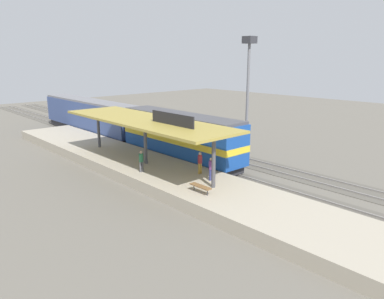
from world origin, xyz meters
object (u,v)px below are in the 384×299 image
object	(u,v)px
passenger_carriage_single	(89,116)
light_mast	(248,70)
platform_bench	(201,187)
locomotive	(180,137)
person_boarding	(211,168)
person_waiting	(200,162)
person_walking	(141,160)

from	to	relation	value
passenger_carriage_single	light_mast	xyz separation A→B (m)	(7.80, -19.60, 6.08)
platform_bench	locomotive	xyz separation A→B (m)	(6.00, 9.11, 1.07)
platform_bench	person_boarding	xyz separation A→B (m)	(2.36, 1.37, 0.51)
platform_bench	person_waiting	distance (m)	4.21
locomotive	person_walking	distance (m)	6.79
platform_bench	person_waiting	xyz separation A→B (m)	(2.85, 3.06, 0.51)
platform_bench	locomotive	world-z (taller)	locomotive
passenger_carriage_single	person_boarding	xyz separation A→B (m)	(-3.64, -25.73, -0.46)
person_waiting	person_boarding	xyz separation A→B (m)	(-0.49, -1.68, 0.00)
person_walking	passenger_carriage_single	bearing A→B (deg)	73.17
passenger_carriage_single	person_waiting	world-z (taller)	passenger_carriage_single
light_mast	person_walking	xyz separation A→B (m)	(-14.04, -1.02, -6.54)
platform_bench	locomotive	bearing A→B (deg)	56.62
passenger_carriage_single	person_waiting	size ratio (longest dim) A/B	11.70
locomotive	person_boarding	distance (m)	8.56
platform_bench	person_boarding	size ratio (longest dim) A/B	0.99
locomotive	person_walking	world-z (taller)	locomotive
person_waiting	person_walking	bearing A→B (deg)	132.07
locomotive	platform_bench	bearing A→B (deg)	-123.38
locomotive	passenger_carriage_single	xyz separation A→B (m)	(0.00, 18.00, -0.10)
passenger_carriage_single	person_waiting	distance (m)	24.26
passenger_carriage_single	person_waiting	bearing A→B (deg)	-97.45
passenger_carriage_single	light_mast	world-z (taller)	light_mast
platform_bench	light_mast	xyz separation A→B (m)	(13.80, 7.50, 7.05)
person_walking	person_boarding	world-z (taller)	same
light_mast	person_boarding	distance (m)	14.53
passenger_carriage_single	person_walking	world-z (taller)	passenger_carriage_single
person_waiting	locomotive	bearing A→B (deg)	62.53
locomotive	person_waiting	distance (m)	6.84
platform_bench	person_waiting	world-z (taller)	person_waiting
person_walking	person_waiting	bearing A→B (deg)	-47.93
locomotive	light_mast	xyz separation A→B (m)	(7.80, -1.60, 5.99)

